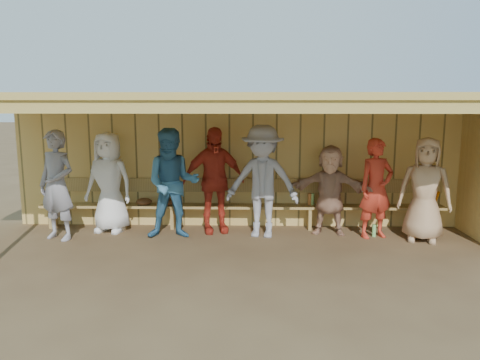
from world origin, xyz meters
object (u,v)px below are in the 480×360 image
(player_a, at_px, (57,185))
(bench, at_px, (241,200))
(player_b, at_px, (109,182))
(player_h, at_px, (425,190))
(player_e, at_px, (262,181))
(player_c, at_px, (173,184))
(player_f, at_px, (330,190))
(player_d, at_px, (214,180))
(player_g, at_px, (376,188))

(player_a, relative_size, bench, 0.25)
(player_b, xyz_separation_m, player_h, (5.57, -0.46, -0.02))
(player_b, xyz_separation_m, player_e, (2.80, -0.26, 0.07))
(player_c, distance_m, player_e, 1.57)
(player_b, relative_size, player_f, 1.14)
(player_d, relative_size, player_e, 0.97)
(player_g, height_order, bench, player_g)
(player_a, bearing_deg, player_d, 32.07)
(player_e, bearing_deg, player_d, 174.35)
(player_h, bearing_deg, player_a, -161.41)
(player_g, height_order, player_h, player_h)
(player_g, bearing_deg, bench, 148.45)
(player_d, distance_m, bench, 0.73)
(player_f, xyz_separation_m, bench, (-1.61, 0.37, -0.28))
(player_b, distance_m, player_c, 1.29)
(player_d, relative_size, player_h, 1.08)
(player_c, bearing_deg, player_a, 178.86)
(player_b, bearing_deg, player_e, 6.91)
(player_d, height_order, bench, player_d)
(player_b, height_order, bench, player_b)
(player_e, bearing_deg, player_g, 10.62)
(player_f, bearing_deg, bench, 179.23)
(player_e, bearing_deg, player_b, -174.41)
(player_d, bearing_deg, bench, 15.08)
(player_a, distance_m, player_h, 6.32)
(player_d, xyz_separation_m, player_h, (3.65, -0.46, -0.07))
(player_g, distance_m, player_h, 0.80)
(player_b, height_order, player_e, player_e)
(player_a, relative_size, player_d, 0.99)
(player_g, xyz_separation_m, player_h, (0.78, -0.18, 0.02))
(player_a, bearing_deg, player_c, 25.43)
(player_f, bearing_deg, player_b, -168.66)
(player_e, relative_size, bench, 0.26)
(player_h, distance_m, bench, 3.27)
(player_b, distance_m, player_g, 4.80)
(player_b, height_order, player_d, player_d)
(player_e, xyz_separation_m, player_h, (2.77, -0.20, -0.09))
(player_d, height_order, player_e, player_e)
(player_c, distance_m, player_g, 3.56)
(player_c, xyz_separation_m, bench, (1.18, 0.67, -0.44))
(player_d, xyz_separation_m, bench, (0.49, 0.31, -0.44))
(player_b, distance_m, player_f, 4.02)
(player_g, xyz_separation_m, bench, (-2.38, 0.58, -0.35))
(player_a, distance_m, player_g, 5.54)
(player_f, relative_size, bench, 0.21)
(player_e, xyz_separation_m, player_f, (1.22, 0.19, -0.18))
(player_c, height_order, player_h, player_c)
(player_a, distance_m, player_b, 0.91)
(player_a, xyz_separation_m, player_g, (5.53, 0.25, -0.08))
(player_f, bearing_deg, player_h, -1.78)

